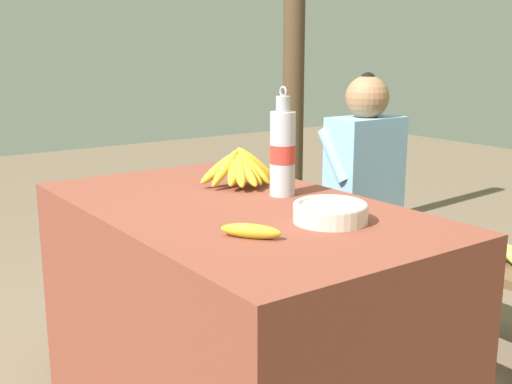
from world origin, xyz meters
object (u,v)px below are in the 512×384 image
(loose_banana_front, at_px, (251,231))
(serving_bowl, at_px, (330,211))
(water_bottle, at_px, (283,152))
(banana_bunch_ripe, at_px, (243,168))
(wooden_bench, at_px, (419,253))
(seated_vendor, at_px, (358,174))
(banana_bunch_green, at_px, (507,253))
(support_post_near, at_px, (294,35))

(loose_banana_front, bearing_deg, serving_bowl, 89.30)
(water_bottle, bearing_deg, serving_bowl, -15.45)
(banana_bunch_ripe, xyz_separation_m, wooden_bench, (-0.03, 0.96, -0.49))
(banana_bunch_ripe, distance_m, loose_banana_front, 0.59)
(seated_vendor, xyz_separation_m, banana_bunch_green, (0.79, 0.03, -0.18))
(serving_bowl, distance_m, support_post_near, 2.30)
(banana_bunch_ripe, distance_m, banana_bunch_green, 1.10)
(banana_bunch_green, relative_size, support_post_near, 0.10)
(water_bottle, height_order, banana_bunch_green, water_bottle)
(loose_banana_front, xyz_separation_m, banana_bunch_green, (-0.10, 1.27, -0.33))
(serving_bowl, bearing_deg, seated_vendor, 132.23)
(serving_bowl, height_order, banana_bunch_green, serving_bowl)
(wooden_bench, relative_size, banana_bunch_green, 5.31)
(serving_bowl, xyz_separation_m, loose_banana_front, (-0.00, -0.26, -0.01))
(banana_bunch_green, bearing_deg, banana_bunch_ripe, -112.33)
(seated_vendor, bearing_deg, banana_bunch_green, -177.70)
(banana_bunch_ripe, height_order, support_post_near, support_post_near)
(water_bottle, height_order, seated_vendor, seated_vendor)
(serving_bowl, relative_size, seated_vendor, 0.18)
(banana_bunch_ripe, xyz_separation_m, banana_bunch_green, (0.39, 0.95, -0.37))
(serving_bowl, relative_size, banana_bunch_green, 0.74)
(water_bottle, bearing_deg, loose_banana_front, -47.30)
(banana_bunch_ripe, distance_m, wooden_bench, 1.08)
(water_bottle, bearing_deg, banana_bunch_green, 76.81)
(seated_vendor, bearing_deg, serving_bowl, 132.45)
(serving_bowl, xyz_separation_m, seated_vendor, (-0.89, 0.98, -0.16))
(support_post_near, bearing_deg, wooden_bench, -13.93)
(loose_banana_front, bearing_deg, banana_bunch_green, 94.68)
(water_bottle, distance_m, banana_bunch_green, 1.05)
(water_bottle, xyz_separation_m, support_post_near, (-1.49, 1.24, 0.38))
(banana_bunch_ripe, xyz_separation_m, support_post_near, (-1.31, 1.28, 0.46))
(loose_banana_front, xyz_separation_m, wooden_bench, (-0.53, 1.27, -0.44))
(seated_vendor, bearing_deg, wooden_bench, -174.77)
(serving_bowl, distance_m, loose_banana_front, 0.26)
(water_bottle, distance_m, support_post_near, 1.98)
(banana_bunch_ripe, xyz_separation_m, serving_bowl, (0.50, -0.06, -0.04))
(water_bottle, xyz_separation_m, banana_bunch_green, (0.22, 0.92, -0.45))
(seated_vendor, distance_m, banana_bunch_green, 0.81)
(support_post_near, bearing_deg, water_bottle, -39.87)
(wooden_bench, bearing_deg, support_post_near, 166.07)
(banana_bunch_ripe, bearing_deg, wooden_bench, 91.83)
(water_bottle, distance_m, seated_vendor, 1.09)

